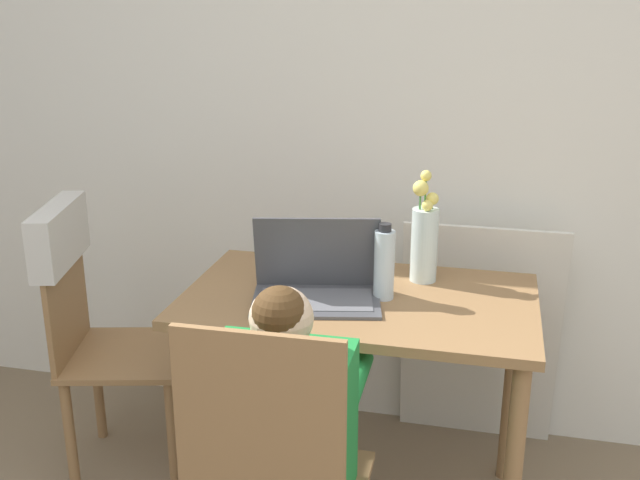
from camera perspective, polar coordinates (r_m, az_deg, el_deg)
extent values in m
cube|color=white|center=(2.71, 6.70, 10.36)|extent=(6.40, 0.05, 2.50)
cube|color=olive|center=(2.28, 2.98, -4.62)|extent=(1.06, 0.63, 0.03)
cylinder|color=olive|center=(2.36, -10.35, -14.36)|extent=(0.05, 0.05, 0.72)
cylinder|color=olive|center=(2.20, 14.44, -17.28)|extent=(0.05, 0.05, 0.72)
cylinder|color=olive|center=(2.78, -6.01, -8.73)|extent=(0.05, 0.05, 0.72)
cylinder|color=olive|center=(2.65, 14.36, -10.69)|extent=(0.05, 0.05, 0.72)
cube|color=olive|center=(1.68, -4.64, -15.00)|extent=(0.38, 0.02, 0.51)
cube|color=olive|center=(2.69, -14.42, -8.44)|extent=(0.48, 0.48, 0.02)
cube|color=olive|center=(2.64, -18.91, -3.10)|extent=(0.11, 0.37, 0.51)
cylinder|color=olive|center=(2.62, -11.17, -14.53)|extent=(0.04, 0.04, 0.42)
cylinder|color=olive|center=(2.91, -10.00, -10.93)|extent=(0.04, 0.04, 0.42)
cylinder|color=olive|center=(2.70, -18.49, -14.11)|extent=(0.04, 0.04, 0.42)
cylinder|color=olive|center=(2.98, -16.57, -10.68)|extent=(0.04, 0.04, 0.42)
cube|color=beige|center=(2.59, -19.28, 0.34)|extent=(0.17, 0.40, 0.20)
cube|color=#1E8438|center=(1.86, -2.83, -13.53)|extent=(0.34, 0.18, 0.39)
sphere|color=beige|center=(1.74, -2.97, -5.97)|extent=(0.15, 0.15, 0.15)
sphere|color=#4C3319|center=(1.72, -3.11, -5.60)|extent=(0.13, 0.13, 0.13)
cylinder|color=navy|center=(2.06, 0.45, -16.02)|extent=(0.09, 0.28, 0.09)
cylinder|color=navy|center=(2.09, -3.80, -15.48)|extent=(0.09, 0.28, 0.09)
cylinder|color=#1E8438|center=(2.01, 2.82, -10.44)|extent=(0.06, 0.24, 0.06)
cylinder|color=#1E8438|center=(2.07, -5.20, -9.58)|extent=(0.06, 0.24, 0.06)
cube|color=#4C4C51|center=(2.22, -0.30, -4.69)|extent=(0.42, 0.32, 0.01)
cube|color=slate|center=(2.22, -0.30, -4.55)|extent=(0.36, 0.24, 0.00)
cube|color=#4C4C51|center=(2.26, -0.24, -0.95)|extent=(0.38, 0.15, 0.24)
cube|color=black|center=(2.26, -0.24, -0.90)|extent=(0.34, 0.13, 0.21)
cylinder|color=silver|center=(2.37, 7.95, -0.39)|extent=(0.08, 0.08, 0.24)
cylinder|color=#3D7A38|center=(2.37, 8.44, 0.54)|extent=(0.01, 0.01, 0.22)
sphere|color=#EFDB66|center=(2.34, 8.57, 3.13)|extent=(0.04, 0.04, 0.04)
cylinder|color=#3D7A38|center=(2.37, 7.93, 1.46)|extent=(0.01, 0.01, 0.29)
sphere|color=#EFDB66|center=(2.33, 8.09, 4.87)|extent=(0.03, 0.03, 0.03)
cylinder|color=#3D7A38|center=(2.35, 7.55, 0.92)|extent=(0.01, 0.01, 0.26)
sphere|color=#EFDB66|center=(2.32, 7.68, 3.93)|extent=(0.05, 0.05, 0.05)
cylinder|color=#3D7A38|center=(2.35, 8.07, 0.21)|extent=(0.01, 0.01, 0.21)
sphere|color=#EFDB66|center=(2.32, 8.18, 2.62)|extent=(0.03, 0.03, 0.03)
cylinder|color=silver|center=(2.22, 4.91, -1.91)|extent=(0.06, 0.06, 0.21)
cylinder|color=#262628|center=(2.19, 4.99, 0.96)|extent=(0.04, 0.04, 0.02)
cube|color=silver|center=(2.81, 12.03, -7.15)|extent=(0.57, 0.14, 0.86)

